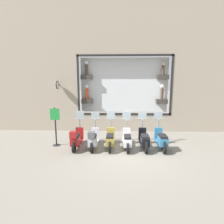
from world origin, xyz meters
TOP-DOWN VIEW (x-y plane):
  - ground_plane at (0.00, 0.00)m, footprint 120.00×120.00m
  - building_facade at (3.60, 0.00)m, footprint 1.17×36.00m
  - scooter_teal_0 at (0.43, -1.62)m, footprint 1.81×0.60m
  - scooter_black_1 at (0.42, -0.83)m, footprint 1.81×0.61m
  - scooter_white_2 at (0.42, -0.04)m, footprint 1.79×0.61m
  - scooter_olive_3 at (0.42, 0.75)m, footprint 1.81×0.60m
  - scooter_silver_4 at (0.36, 1.54)m, footprint 1.80×0.60m
  - scooter_red_5 at (0.36, 2.33)m, footprint 1.80×0.61m
  - shop_sign_post at (0.71, 3.41)m, footprint 0.36×0.45m

SIDE VIEW (x-z plane):
  - ground_plane at x=0.00m, z-range 0.00..0.00m
  - scooter_white_2 at x=0.42m, z-range -0.40..1.25m
  - scooter_black_1 at x=0.42m, z-range -0.34..1.22m
  - scooter_olive_3 at x=0.42m, z-range -0.39..1.27m
  - scooter_teal_0 at x=0.43m, z-range -0.37..1.26m
  - scooter_silver_4 at x=0.36m, z-range -0.31..1.24m
  - scooter_red_5 at x=0.36m, z-range -0.36..1.30m
  - shop_sign_post at x=0.71m, z-range 0.09..1.97m
  - building_facade at x=3.60m, z-range 0.12..10.51m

